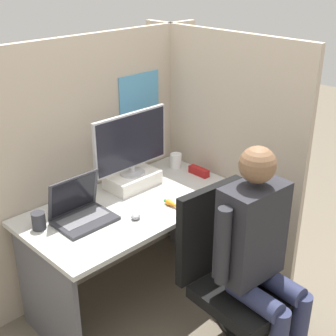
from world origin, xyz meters
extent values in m
plane|color=#665B4C|center=(0.00, 0.00, 0.00)|extent=(12.00, 12.00, 0.00)
cube|color=tan|center=(0.00, 0.73, 0.83)|extent=(1.85, 0.04, 1.67)
cube|color=#4C8EB7|center=(0.38, 0.71, 1.21)|extent=(0.34, 0.01, 0.33)
cube|color=#F4EA66|center=(0.24, 0.71, 0.94)|extent=(0.06, 0.01, 0.06)
cube|color=tan|center=(0.70, 0.28, 0.83)|extent=(0.04, 1.35, 1.67)
cube|color=#B7B7B2|center=(0.00, 0.35, 0.69)|extent=(1.35, 0.71, 0.03)
cube|color=#4C4C51|center=(-0.64, 0.35, 0.34)|extent=(0.03, 0.60, 0.68)
cube|color=#4C4C51|center=(0.64, 0.35, 0.34)|extent=(0.03, 0.60, 0.68)
cube|color=white|center=(0.15, 0.53, 0.75)|extent=(0.34, 0.22, 0.09)
cylinder|color=#B2B2B7|center=(0.15, 0.53, 0.80)|extent=(0.16, 0.16, 0.01)
cylinder|color=#B2B2B7|center=(0.15, 0.53, 0.83)|extent=(0.04, 0.04, 0.04)
cube|color=#B2B2B7|center=(0.15, 0.53, 1.02)|extent=(0.57, 0.02, 0.36)
cube|color=black|center=(0.15, 0.52, 1.02)|extent=(0.54, 0.00, 0.34)
cube|color=#2D2D33|center=(-0.34, 0.37, 0.72)|extent=(0.32, 0.24, 0.02)
cube|color=#5B5B60|center=(-0.34, 0.39, 0.73)|extent=(0.28, 0.13, 0.00)
cube|color=#2D2D33|center=(-0.34, 0.47, 0.84)|extent=(0.32, 0.06, 0.24)
cube|color=black|center=(-0.34, 0.46, 0.84)|extent=(0.28, 0.05, 0.21)
ellipsoid|color=gray|center=(-0.11, 0.19, 0.72)|extent=(0.06, 0.05, 0.03)
cube|color=#A31919|center=(0.58, 0.34, 0.73)|extent=(0.05, 0.15, 0.05)
cone|color=orange|center=(0.14, 0.13, 0.72)|extent=(0.04, 0.12, 0.04)
cylinder|color=green|center=(0.14, 0.20, 0.72)|extent=(0.02, 0.02, 0.02)
cube|color=black|center=(0.16, -0.32, 0.02)|extent=(0.14, 0.27, 0.04)
cylinder|color=gray|center=(0.10, -0.45, 0.21)|extent=(0.05, 0.05, 0.34)
cube|color=black|center=(0.10, -0.45, 0.41)|extent=(0.50, 0.50, 0.07)
cube|color=black|center=(0.08, -0.19, 0.71)|extent=(0.44, 0.09, 0.53)
cylinder|color=#282D4C|center=(0.02, -0.55, 0.50)|extent=(0.14, 0.31, 0.11)
cylinder|color=#282D4C|center=(0.20, -0.57, 0.50)|extent=(0.14, 0.31, 0.11)
cylinder|color=#282D4C|center=(0.21, -0.72, 0.25)|extent=(0.09, 0.09, 0.50)
cube|color=#232328|center=(0.10, -0.45, 0.82)|extent=(0.36, 0.23, 0.52)
sphere|color=brown|center=(0.10, -0.45, 1.18)|extent=(0.18, 0.18, 0.18)
cylinder|color=#232328|center=(-0.10, -0.43, 0.82)|extent=(0.07, 0.07, 0.41)
cylinder|color=#232328|center=(0.31, -0.46, 0.82)|extent=(0.07, 0.07, 0.41)
cylinder|color=white|center=(0.56, 0.53, 0.76)|extent=(0.08, 0.08, 0.10)
cylinder|color=#28282D|center=(-0.56, 0.49, 0.75)|extent=(0.08, 0.08, 0.10)
camera|label=1|loc=(-1.60, -1.58, 2.08)|focal=50.00mm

